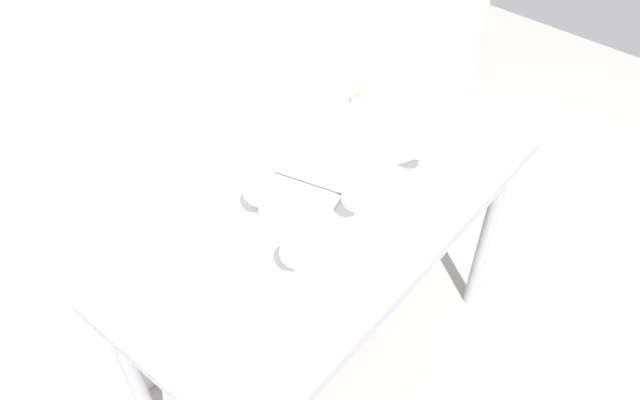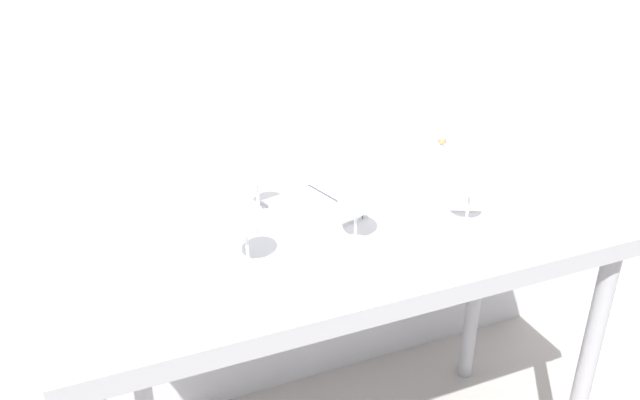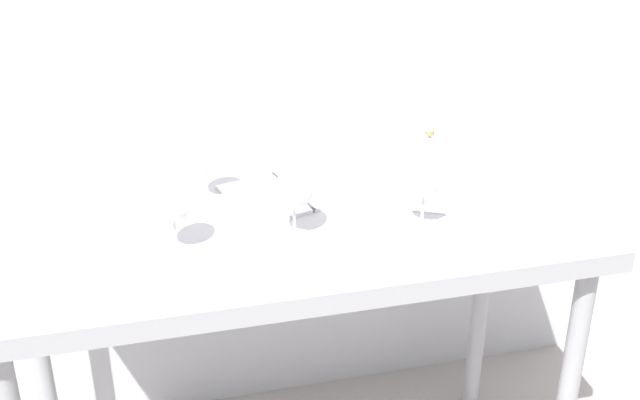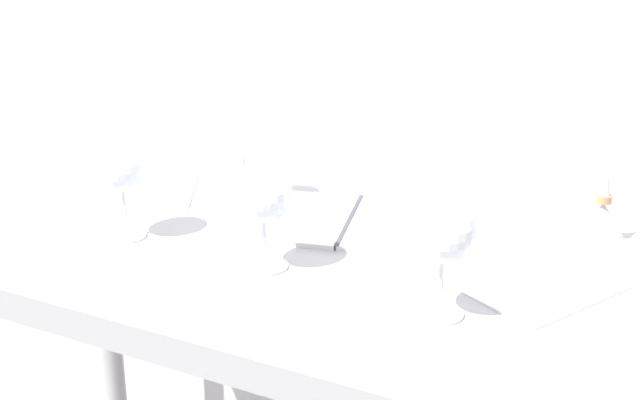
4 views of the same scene
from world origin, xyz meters
TOP-DOWN VIEW (x-y plane):
  - steel_counter at (0.00, -0.01)m, footprint 1.40×0.65m
  - wine_glass_far_left at (-0.17, 0.13)m, footprint 0.08×0.08m
  - wine_glass_near_right at (0.29, -0.11)m, footprint 0.09×0.09m
  - wine_glass_near_left at (-0.27, -0.09)m, footprint 0.08×0.08m
  - wine_glass_near_center at (-0.01, -0.09)m, footprint 0.09×0.09m
  - open_notebook at (0.04, 0.13)m, footprint 0.36×0.30m
  - tasting_sheet_upper at (-0.37, 0.11)m, footprint 0.25×0.28m
  - tasting_sheet_lower at (0.38, 0.04)m, footprint 0.27×0.28m
  - decanter_funnel at (0.43, 0.24)m, footprint 0.09×0.09m

SIDE VIEW (x-z plane):
  - steel_counter at x=0.00m, z-range 0.34..1.24m
  - tasting_sheet_upper at x=-0.37m, z-range 0.90..0.90m
  - tasting_sheet_lower at x=0.38m, z-range 0.90..0.90m
  - open_notebook at x=0.04m, z-range 0.90..0.91m
  - decanter_funnel at x=0.43m, z-range 0.87..1.00m
  - wine_glass_near_center at x=-0.01m, z-range 0.93..1.10m
  - wine_glass_near_left at x=-0.27m, z-range 0.94..1.10m
  - wine_glass_near_right at x=0.29m, z-range 0.94..1.11m
  - wine_glass_far_left at x=-0.17m, z-range 0.94..1.12m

